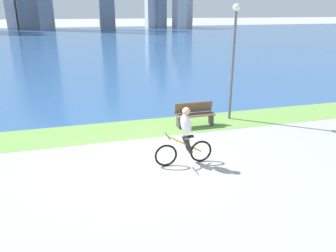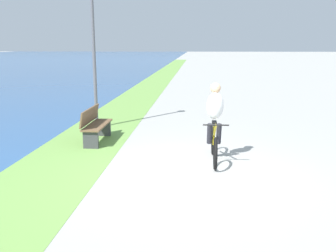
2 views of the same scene
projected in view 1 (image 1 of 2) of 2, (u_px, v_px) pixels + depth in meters
ground_plane at (148, 159)px, 9.75m from camera, size 300.00×300.00×0.00m
grass_strip_bayside at (133, 129)px, 12.15m from camera, size 120.00×2.03×0.01m
bay_water_surface at (86, 40)px, 46.66m from camera, size 300.00×74.26×0.00m
cyclist_lead at (185, 137)px, 9.17m from camera, size 1.72×0.52×1.70m
bench_near_path at (195, 114)px, 12.39m from camera, size 1.50×0.47×0.90m
lamppost_tall at (234, 48)px, 12.39m from camera, size 0.28×0.28×4.42m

